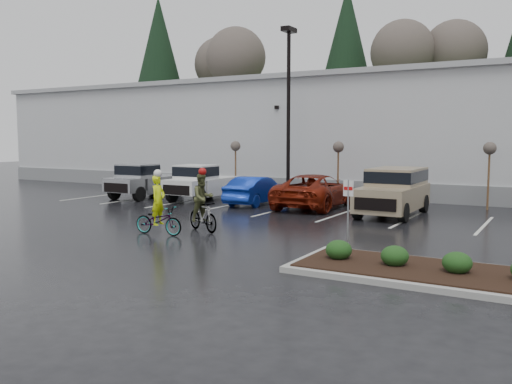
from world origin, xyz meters
The scene contains 20 objects.
ground centered at (0.00, 0.00, 0.00)m, with size 120.00×120.00×0.00m, color black.
warehouse centered at (0.00, 21.99, 3.65)m, with size 60.50×15.50×7.20m.
wooded_ridge centered at (0.00, 45.00, 3.00)m, with size 80.00×25.00×6.00m, color #26431B.
lamppost centered at (-4.00, 12.00, 5.69)m, with size 0.50×1.00×9.22m.
sapling_west centered at (-8.00, 13.00, 2.73)m, with size 0.60×0.60×3.20m.
sapling_mid centered at (-1.50, 13.00, 2.73)m, with size 0.60×0.60×3.20m.
sapling_east centered at (6.00, 13.00, 2.73)m, with size 0.60×0.60×3.20m.
curb_island centered at (7.00, -1.00, 0.07)m, with size 8.00×3.00×0.15m, color gray.
mulch_bed centered at (7.00, -1.00, 0.17)m, with size 7.60×2.60×0.04m, color black.
shrub_a centered at (4.00, -1.00, 0.41)m, with size 0.70×0.70×0.52m, color #183312.
shrub_b centered at (5.50, -1.00, 0.41)m, with size 0.70×0.70×0.52m, color #183312.
shrub_c centered at (7.00, -1.00, 0.41)m, with size 0.70×0.70×0.52m, color #183312.
fire_lane_sign centered at (3.80, 0.20, 1.41)m, with size 0.30×0.05×2.20m.
pickup_silver centered at (-11.49, 9.21, 0.98)m, with size 2.10×5.20×1.96m, color #9B9EA2, non-canonical shape.
pickup_white centered at (-7.95, 9.83, 0.98)m, with size 2.10×5.20×1.96m, color silver, non-canonical shape.
car_blue centered at (-4.51, 9.42, 0.72)m, with size 1.52×4.36×1.44m, color navy.
car_red centered at (-1.40, 9.77, 0.82)m, with size 2.71×5.87×1.63m, color maroon.
suv_tan centered at (2.62, 8.98, 1.03)m, with size 2.20×5.10×2.06m, color gray, non-canonical shape.
cyclist_hivis centered at (-3.16, 0.18, 0.71)m, with size 1.94×0.81×2.29m.
cyclist_olive centered at (-2.21, 1.50, 0.85)m, with size 1.84×1.20×2.32m.
Camera 1 is at (9.15, -14.39, 3.38)m, focal length 38.00 mm.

